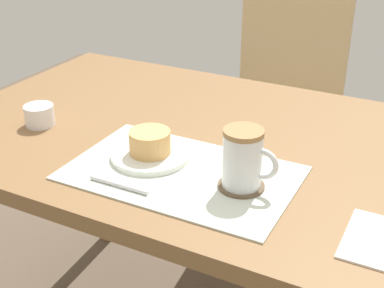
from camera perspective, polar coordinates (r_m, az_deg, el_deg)
name	(u,v)px	position (r m, az deg, el deg)	size (l,w,h in m)	color
dining_table	(219,166)	(1.25, 2.92, -2.33)	(1.34, 0.79, 0.72)	brown
wooden_chair	(283,108)	(1.95, 9.63, 3.78)	(0.46, 0.46, 0.94)	#D1B27F
placemat	(183,173)	(1.07, -0.98, -3.15)	(0.45, 0.28, 0.00)	silver
pastry_plate	(150,155)	(1.13, -4.46, -1.19)	(0.17, 0.17, 0.01)	silver
pastry	(150,142)	(1.11, -4.52, 0.21)	(0.09, 0.09, 0.05)	#E0A860
coffee_coaster	(241,186)	(1.03, 5.26, -4.45)	(0.09, 0.09, 0.01)	brown
coffee_mug	(244,158)	(1.00, 5.53, -1.52)	(0.11, 0.08, 0.12)	white
teaspoon	(119,185)	(1.03, -7.81, -4.35)	(0.01, 0.01, 0.13)	silver
sugar_bowl	(39,115)	(1.32, -15.96, 2.96)	(0.07, 0.07, 0.05)	white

